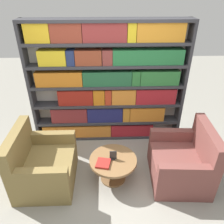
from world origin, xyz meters
The scene contains 7 objects.
ground_plane centered at (0.00, 0.00, 0.00)m, with size 14.00×14.00×0.00m, color gray.
bookshelf centered at (0.00, 1.46, 1.12)m, with size 2.76×0.30×2.22m.
armchair_left centered at (-1.00, 0.29, 0.31)m, with size 0.83×0.93×0.93m.
armchair_right centered at (1.11, 0.29, 0.31)m, with size 0.88×0.98×0.93m.
coffee_table centered at (0.06, 0.30, 0.29)m, with size 0.71×0.71×0.40m.
table_sign centered at (0.06, 0.30, 0.47)m, with size 0.11×0.06×0.15m.
stray_book centered at (-0.09, 0.20, 0.42)m, with size 0.23×0.24×0.03m.
Camera 1 is at (-0.05, -2.16, 2.67)m, focal length 35.00 mm.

